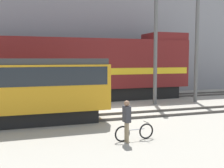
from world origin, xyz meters
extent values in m
plane|color=#9E998C|center=(0.00, 0.00, 0.00)|extent=(120.00, 120.00, 0.00)
cube|color=#47423D|center=(0.00, -2.70, 0.07)|extent=(60.00, 0.07, 0.14)
cube|color=#47423D|center=(0.00, -1.27, 0.07)|extent=(60.00, 0.07, 0.14)
cube|color=#47423D|center=(0.00, 4.14, 0.07)|extent=(60.00, 0.07, 0.14)
cube|color=#47423D|center=(0.00, 5.58, 0.07)|extent=(60.00, 0.07, 0.14)
cube|color=gray|center=(0.00, 11.40, 5.94)|extent=(49.47, 6.00, 11.89)
cube|color=black|center=(-1.51, 4.86, 0.50)|extent=(16.30, 2.55, 1.00)
cube|color=maroon|center=(-1.51, 4.86, 2.90)|extent=(17.72, 3.00, 3.81)
cube|color=gold|center=(-1.51, 4.86, 2.33)|extent=(17.37, 3.04, 0.50)
cube|color=maroon|center=(5.85, 4.86, 5.11)|extent=(3.00, 2.85, 0.60)
cube|color=black|center=(-6.49, -1.98, 0.35)|extent=(8.59, 2.00, 0.70)
cube|color=orange|center=(-6.49, -1.98, 1.85)|extent=(9.76, 2.50, 2.30)
cube|color=#1E2328|center=(-6.49, -1.98, 2.45)|extent=(9.37, 2.54, 0.90)
cube|color=#333333|center=(-6.49, -1.98, 3.15)|extent=(9.57, 2.38, 0.30)
torus|color=black|center=(-1.13, -6.37, 0.33)|extent=(0.65, 0.11, 0.65)
torus|color=black|center=(-2.21, -6.45, 0.33)|extent=(0.65, 0.11, 0.65)
cylinder|color=#A5A5AD|center=(-1.67, -6.41, 0.44)|extent=(0.92, 0.11, 0.04)
cylinder|color=#A5A5AD|center=(-2.06, -6.44, 0.47)|extent=(0.03, 0.03, 0.29)
cylinder|color=#262626|center=(-1.13, -6.37, 0.70)|extent=(0.06, 0.44, 0.02)
cylinder|color=#8C7A5B|center=(-2.09, -6.51, 0.41)|extent=(0.11, 0.11, 0.82)
cylinder|color=#8C7A5B|center=(-2.07, -6.67, 0.41)|extent=(0.11, 0.11, 0.82)
cube|color=#333338|center=(-2.08, -6.59, 1.14)|extent=(0.25, 0.38, 0.63)
sphere|color=#8C664C|center=(-2.08, -6.59, 1.56)|extent=(0.22, 0.22, 0.22)
cylinder|color=#595959|center=(3.28, 1.44, 4.22)|extent=(0.27, 0.27, 8.44)
cylinder|color=#595959|center=(6.72, 1.44, 3.87)|extent=(0.27, 0.27, 7.74)
camera|label=1|loc=(-6.06, -16.63, 3.30)|focal=45.00mm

